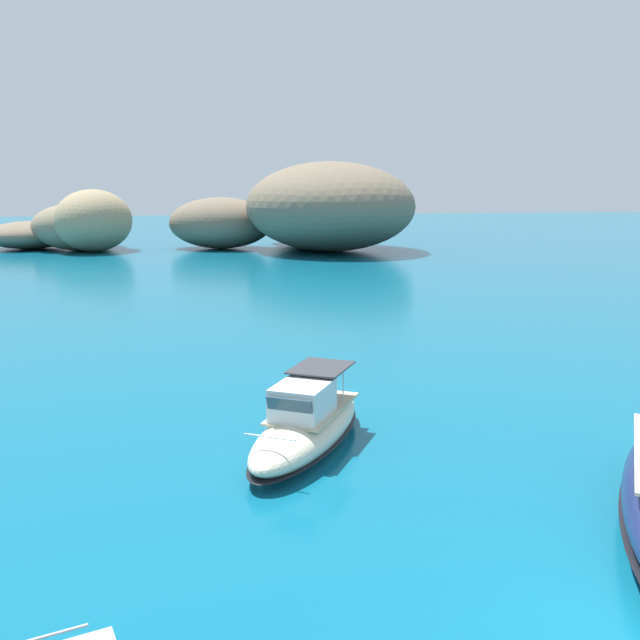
{
  "coord_description": "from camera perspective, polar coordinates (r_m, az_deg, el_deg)",
  "views": [
    {
      "loc": [
        -6.88,
        -7.19,
        6.52
      ],
      "look_at": [
        -0.6,
        17.82,
        1.64
      ],
      "focal_mm": 37.7,
      "sensor_mm": 36.0,
      "label": 1
    }
  ],
  "objects": [
    {
      "name": "motorboat_cream",
      "position": [
        17.55,
        -1.12,
        -8.95
      ],
      "size": [
        4.95,
        6.1,
        1.92
      ],
      "color": "beige",
      "rests_on": "ground"
    },
    {
      "name": "islet_large",
      "position": [
        80.38,
        -0.55,
        9.4
      ],
      "size": [
        30.5,
        33.35,
        10.04
      ],
      "color": "#756651",
      "rests_on": "ground"
    },
    {
      "name": "islet_small",
      "position": [
        83.73,
        -20.03,
        7.54
      ],
      "size": [
        20.37,
        20.14,
        6.96
      ],
      "color": "#9E8966",
      "rests_on": "ground"
    }
  ]
}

